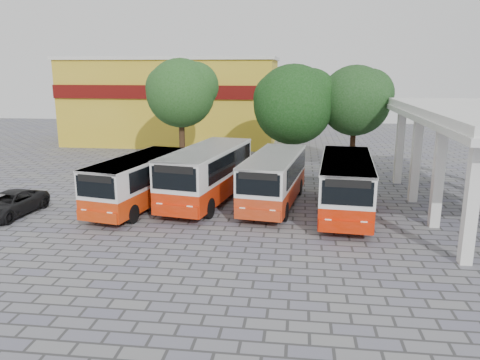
# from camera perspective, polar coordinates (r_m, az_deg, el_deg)

# --- Properties ---
(ground) EXTENTS (90.00, 90.00, 0.00)m
(ground) POSITION_cam_1_polar(r_m,az_deg,el_deg) (21.41, 3.00, -6.40)
(ground) COLOR slate
(ground) RESTS_ON ground
(shophouse_block) EXTENTS (20.40, 10.40, 8.30)m
(shophouse_block) POSITION_cam_1_polar(r_m,az_deg,el_deg) (47.82, -7.98, 9.62)
(shophouse_block) COLOR gold
(shophouse_block) RESTS_ON ground
(bus_far_left) EXTENTS (3.72, 7.86, 2.70)m
(bus_far_left) POSITION_cam_1_polar(r_m,az_deg,el_deg) (25.25, -12.24, 0.10)
(bus_far_left) COLOR red
(bus_far_left) RESTS_ON ground
(bus_centre_left) EXTENTS (4.04, 8.76, 3.03)m
(bus_centre_left) POSITION_cam_1_polar(r_m,az_deg,el_deg) (25.75, -4.01, 1.06)
(bus_centre_left) COLOR red
(bus_centre_left) RESTS_ON ground
(bus_centre_right) EXTENTS (3.39, 7.97, 2.77)m
(bus_centre_right) POSITION_cam_1_polar(r_m,az_deg,el_deg) (25.12, 4.16, 0.40)
(bus_centre_right) COLOR #B6310F
(bus_centre_right) RESTS_ON ground
(bus_far_right) EXTENTS (3.07, 8.16, 2.88)m
(bus_far_right) POSITION_cam_1_polar(r_m,az_deg,el_deg) (24.09, 12.79, -0.32)
(bus_far_right) COLOR red
(bus_far_right) RESTS_ON ground
(tree_left) EXTENTS (5.16, 4.92, 7.99)m
(tree_left) POSITION_cam_1_polar(r_m,az_deg,el_deg) (34.33, -7.14, 10.73)
(tree_left) COLOR #452F1B
(tree_left) RESTS_ON ground
(tree_middle) EXTENTS (5.81, 5.53, 7.59)m
(tree_middle) POSITION_cam_1_polar(r_m,az_deg,el_deg) (32.92, 6.65, 9.43)
(tree_middle) COLOR black
(tree_middle) RESTS_ON ground
(tree_right) EXTENTS (5.08, 4.84, 7.52)m
(tree_right) POSITION_cam_1_polar(r_m,az_deg,el_deg) (33.63, 13.96, 9.64)
(tree_right) COLOR #392213
(tree_right) RESTS_ON ground
(parked_car) EXTENTS (2.42, 4.51, 1.20)m
(parked_car) POSITION_cam_1_polar(r_m,az_deg,el_deg) (26.29, -26.32, -2.66)
(parked_car) COLOR black
(parked_car) RESTS_ON ground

